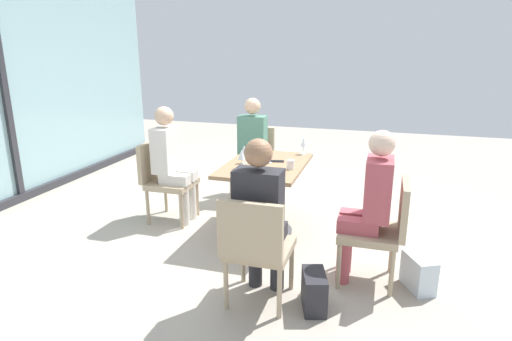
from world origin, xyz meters
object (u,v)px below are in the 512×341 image
Objects in this scene: person_near_window at (172,159)px; handbag_1 at (314,291)px; person_front_left at (369,200)px; wine_glass_4 at (242,155)px; wine_glass_1 at (244,150)px; chair_near_window at (164,176)px; wine_glass_2 at (264,144)px; chair_front_left at (382,225)px; dining_table_main at (265,184)px; chair_side_end at (256,244)px; person_far_right at (251,144)px; wine_glass_0 at (304,142)px; coffee_cup at (291,165)px; handbag_0 at (419,273)px; chair_far_right at (254,158)px; cell_phone_on_table at (277,161)px; wine_glass_3 at (269,150)px; person_side_end at (261,213)px.

person_near_window is 4.20× the size of handbag_1.
person_front_left is 1.32m from wine_glass_4.
wine_glass_1 is (0.67, 1.26, 0.16)m from person_front_left.
chair_near_window is at bearing 87.33° from wine_glass_1.
person_near_window reaches higher than wine_glass_2.
chair_front_left is 1.46m from wine_glass_4.
chair_near_window reaches higher than dining_table_main.
handbag_1 is (0.09, -0.42, -0.36)m from chair_side_end.
wine_glass_4 reaches higher than handbag_1.
person_far_right is 6.81× the size of wine_glass_2.
person_far_right is 6.81× the size of wine_glass_0.
coffee_cup is (-0.12, -1.44, 0.28)m from chair_near_window.
person_near_window reaches higher than handbag_0.
person_front_left reaches higher than wine_glass_0.
chair_near_window is 1.15m from wine_glass_2.
chair_near_window is 1.47m from coffee_cup.
chair_near_window is 4.70× the size of wine_glass_0.
chair_far_right is 1.24m from person_near_window.
wine_glass_0 is 0.45m from cell_phone_on_table.
wine_glass_2 is 1.00× the size of wine_glass_4.
dining_table_main is 1.30× the size of chair_near_window.
chair_front_left is 0.69× the size of person_far_right.
wine_glass_0 is 1.00× the size of wine_glass_1.
person_front_left is at bearing -48.57° from handbag_1.
wine_glass_4 reaches higher than chair_near_window.
chair_far_right is 1.19m from wine_glass_1.
wine_glass_3 is at bearing 35.30° from handbag_0.
wine_glass_1 reaches higher than chair_side_end.
wine_glass_0 is 1.85m from handbag_0.
wine_glass_3 is (0.04, -1.18, 0.37)m from chair_near_window.
chair_near_window is at bearing 50.21° from person_side_end.
wine_glass_3 is (1.25, 0.28, 0.16)m from person_side_end.
wine_glass_0 reaches higher than chair_front_left.
wine_glass_2 is 0.30m from wine_glass_3.
handbag_0 is at bearing -136.16° from wine_glass_0.
wine_glass_0 is (0.50, -1.34, 0.16)m from person_near_window.
coffee_cup is at bearing 56.13° from chair_front_left.
cell_phone_on_table is (-0.95, -0.54, 0.24)m from chair_far_right.
dining_table_main is at bearing 131.49° from cell_phone_on_table.
wine_glass_0 reaches higher than dining_table_main.
person_near_window is 1.00m from wine_glass_2.
person_front_left is 1.26m from cell_phone_on_table.
wine_glass_1 is (1.28, 0.51, 0.37)m from chair_side_end.
wine_glass_2 reaches higher than coffee_cup.
dining_table_main is 1.28m from person_front_left.
person_near_window is 1.14m from cell_phone_on_table.
chair_front_left is 4.70× the size of wine_glass_2.
handbag_1 is (-0.53, 0.44, -0.36)m from chair_front_left.
chair_side_end is 0.69× the size of person_front_left.
person_front_left is at bearing -126.27° from wine_glass_3.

